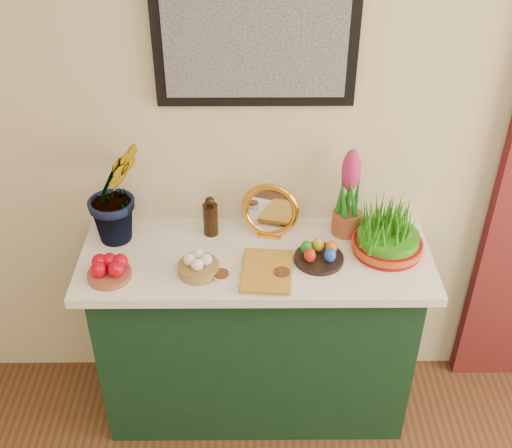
{
  "coord_description": "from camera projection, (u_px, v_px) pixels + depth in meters",
  "views": [
    {
      "loc": [
        -0.2,
        -0.01,
        2.46
      ],
      "look_at": [
        -0.18,
        1.95,
        1.07
      ],
      "focal_mm": 45.0,
      "sensor_mm": 36.0,
      "label": 1
    }
  ],
  "objects": [
    {
      "name": "spice_dish_right",
      "position": [
        282.0,
        275.0,
        2.43
      ],
      "size": [
        0.08,
        0.08,
        0.03
      ],
      "color": "silver",
      "rests_on": "tablecloth"
    },
    {
      "name": "sideboard",
      "position": [
        256.0,
        337.0,
        2.82
      ],
      "size": [
        1.3,
        0.45,
        0.85
      ],
      "primitive_type": "cube",
      "color": "#11311D",
      "rests_on": "ground"
    },
    {
      "name": "garlic_basket",
      "position": [
        198.0,
        265.0,
        2.44
      ],
      "size": [
        0.2,
        0.2,
        0.09
      ],
      "color": "#A78343",
      "rests_on": "tablecloth"
    },
    {
      "name": "wheatgrass_sabzeh",
      "position": [
        389.0,
        230.0,
        2.51
      ],
      "size": [
        0.28,
        0.28,
        0.23
      ],
      "color": "#93070B",
      "rests_on": "tablecloth"
    },
    {
      "name": "hyacinth_green",
      "position": [
        113.0,
        177.0,
        2.48
      ],
      "size": [
        0.37,
        0.36,
        0.57
      ],
      "primitive_type": "imported",
      "rotation": [
        0.0,
        0.0,
        0.6
      ],
      "color": "#176D18",
      "rests_on": "tablecloth"
    },
    {
      "name": "vinegar_cruet",
      "position": [
        210.0,
        218.0,
        2.62
      ],
      "size": [
        0.06,
        0.06,
        0.18
      ],
      "color": "black",
      "rests_on": "tablecloth"
    },
    {
      "name": "spice_dish_left",
      "position": [
        221.0,
        276.0,
        2.42
      ],
      "size": [
        0.07,
        0.07,
        0.03
      ],
      "color": "silver",
      "rests_on": "tablecloth"
    },
    {
      "name": "book",
      "position": [
        242.0,
        269.0,
        2.45
      ],
      "size": [
        0.19,
        0.27,
        0.03
      ],
      "primitive_type": "imported",
      "rotation": [
        0.0,
        0.0,
        -0.09
      ],
      "color": "#BF8624",
      "rests_on": "tablecloth"
    },
    {
      "name": "hyacinth_pink",
      "position": [
        349.0,
        197.0,
        2.58
      ],
      "size": [
        0.12,
        0.12,
        0.39
      ],
      "color": "#9A4C2B",
      "rests_on": "tablecloth"
    },
    {
      "name": "mirror",
      "position": [
        270.0,
        211.0,
        2.6
      ],
      "size": [
        0.24,
        0.1,
        0.24
      ],
      "color": "gold",
      "rests_on": "tablecloth"
    },
    {
      "name": "egg_plate",
      "position": [
        319.0,
        255.0,
        2.5
      ],
      "size": [
        0.25,
        0.25,
        0.08
      ],
      "color": "black",
      "rests_on": "tablecloth"
    },
    {
      "name": "apple_bowl",
      "position": [
        109.0,
        270.0,
        2.42
      ],
      "size": [
        0.19,
        0.19,
        0.08
      ],
      "color": "brown",
      "rests_on": "tablecloth"
    },
    {
      "name": "tablecloth",
      "position": [
        256.0,
        258.0,
        2.57
      ],
      "size": [
        1.4,
        0.55,
        0.04
      ],
      "primitive_type": "cube",
      "color": "silver",
      "rests_on": "sideboard"
    }
  ]
}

